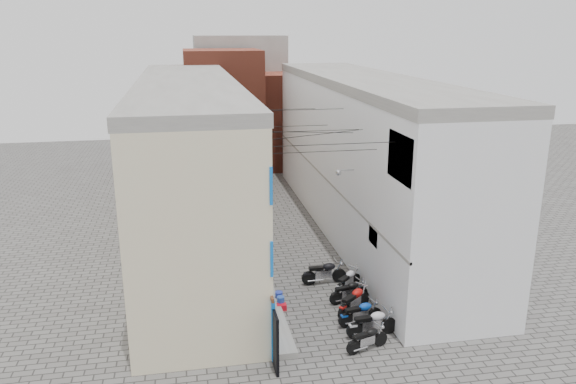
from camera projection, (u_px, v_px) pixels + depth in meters
ground at (341, 354)px, 20.75m from camera, size 90.00×90.00×0.00m
plinth at (245, 233)px, 32.61m from camera, size 0.90×26.00×0.25m
building_left at (191, 163)px, 30.81m from camera, size 5.10×27.00×9.00m
building_right at (364, 155)px, 32.63m from camera, size 5.94×26.00×9.00m
building_far_brick_left at (224, 113)px, 45.40m from camera, size 6.00×6.00×10.00m
building_far_brick_right at (280, 120)px, 48.46m from camera, size 5.00×6.00×8.00m
building_far_concrete at (240, 98)px, 51.28m from camera, size 8.00×5.00×11.00m
far_shopfront at (253, 166)px, 44.18m from camera, size 2.00×0.30×2.40m
overhead_wires at (299, 129)px, 25.96m from camera, size 5.80×13.02×1.32m
motorcycle_a at (367, 338)px, 20.86m from camera, size 1.89×1.08×1.04m
motorcycle_b at (372, 322)px, 21.81m from camera, size 2.16×0.84×1.22m
motorcycle_c at (361, 312)px, 22.68m from camera, size 2.02×0.95×1.12m
motorcycle_d at (354, 299)px, 23.59m from camera, size 2.10×1.86×1.24m
motorcycle_e at (349, 290)px, 24.57m from camera, size 1.97×1.02×1.09m
motorcycle_f at (348, 280)px, 25.56m from camera, size 1.88×1.77×1.14m
motorcycle_g at (324, 271)px, 26.31m from camera, size 2.17×0.71×1.25m
person_a at (266, 293)px, 23.23m from camera, size 0.45×0.62×1.57m
person_b at (252, 256)px, 26.94m from camera, size 0.98×1.02×1.66m
water_jug_near at (281, 302)px, 24.16m from camera, size 0.37×0.37×0.50m
water_jug_far at (279, 297)px, 24.57m from camera, size 0.41×0.41×0.52m
red_crate at (282, 307)px, 23.98m from camera, size 0.43×0.34×0.26m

